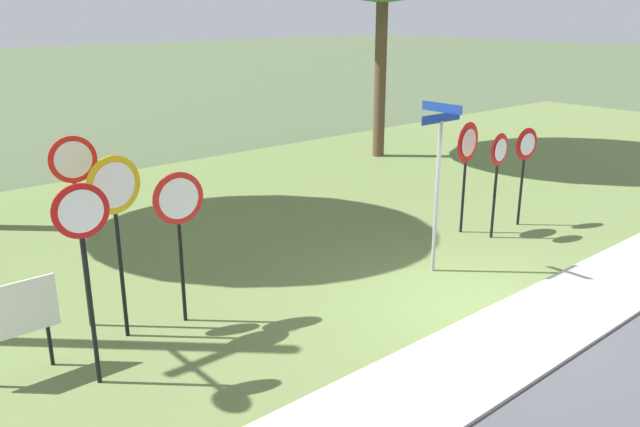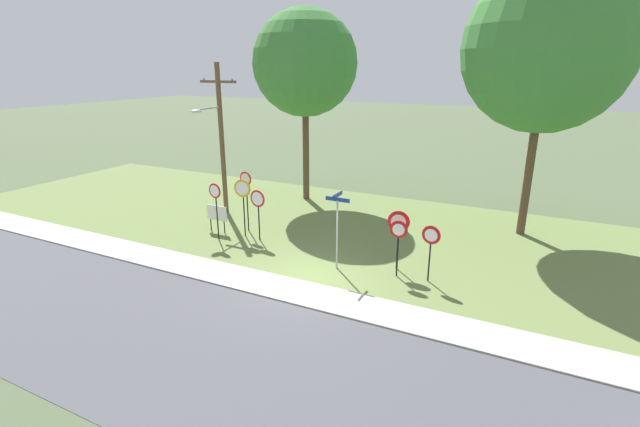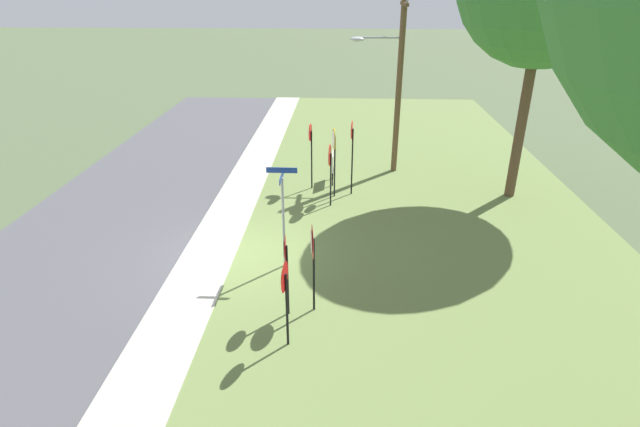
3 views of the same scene
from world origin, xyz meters
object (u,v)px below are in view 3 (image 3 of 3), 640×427
at_px(stop_sign_far_left, 311,143).
at_px(yield_sign_near_right, 312,249).
at_px(stop_sign_near_right, 330,162).
at_px(utility_pole, 396,73).
at_px(stop_sign_near_left, 334,147).
at_px(yield_sign_near_left, 285,257).
at_px(street_name_post, 283,209).
at_px(yield_sign_far_left, 285,286).
at_px(stop_sign_far_center, 352,143).
at_px(notice_board, 333,162).

bearing_deg(stop_sign_far_left, yield_sign_near_right, 9.22).
relative_size(stop_sign_near_right, yield_sign_near_right, 0.99).
bearing_deg(utility_pole, stop_sign_near_right, -32.94).
xyz_separation_m(stop_sign_far_left, yield_sign_near_right, (7.97, 0.55, -0.13)).
bearing_deg(stop_sign_near_left, yield_sign_near_left, -15.20).
height_order(stop_sign_near_left, yield_sign_near_left, stop_sign_near_left).
bearing_deg(street_name_post, yield_sign_far_left, 7.40).
bearing_deg(stop_sign_near_right, stop_sign_far_center, 150.06).
distance_m(stop_sign_near_left, stop_sign_far_left, 1.19).
relative_size(stop_sign_near_left, street_name_post, 0.88).
distance_m(stop_sign_near_right, yield_sign_near_left, 6.58).
height_order(yield_sign_near_left, yield_sign_near_right, yield_sign_near_right).
height_order(stop_sign_far_left, notice_board, stop_sign_far_left).
bearing_deg(stop_sign_near_right, notice_board, -176.82).
distance_m(stop_sign_near_left, notice_board, 1.83).
distance_m(stop_sign_near_right, street_name_post, 4.43).
relative_size(street_name_post, utility_pole, 0.39).
bearing_deg(yield_sign_far_left, yield_sign_near_left, -168.39).
distance_m(stop_sign_near_left, stop_sign_near_right, 0.91).
xyz_separation_m(yield_sign_far_left, utility_pole, (-11.47, 3.20, 2.54)).
xyz_separation_m(stop_sign_near_left, stop_sign_far_left, (-0.79, -0.90, -0.08)).
distance_m(yield_sign_near_right, yield_sign_far_left, 1.42).
relative_size(yield_sign_near_right, notice_board, 1.84).
bearing_deg(stop_sign_far_center, utility_pole, 153.08).
relative_size(stop_sign_far_left, utility_pole, 0.34).
relative_size(stop_sign_far_left, street_name_post, 0.87).
xyz_separation_m(yield_sign_near_left, yield_sign_far_left, (1.13, 0.11, -0.03)).
relative_size(yield_sign_far_left, notice_board, 1.68).
height_order(stop_sign_near_right, stop_sign_far_left, stop_sign_far_left).
distance_m(stop_sign_near_left, yield_sign_near_left, 7.45).
bearing_deg(stop_sign_near_right, utility_pole, 151.39).
distance_m(stop_sign_far_center, utility_pole, 3.81).
relative_size(stop_sign_near_right, stop_sign_far_center, 0.81).
bearing_deg(yield_sign_near_right, yield_sign_near_left, -79.91).
relative_size(stop_sign_near_right, yield_sign_far_left, 1.09).
distance_m(stop_sign_far_left, utility_pole, 4.51).
bearing_deg(yield_sign_far_left, utility_pole, 170.46).
bearing_deg(yield_sign_near_right, stop_sign_near_left, 169.64).
bearing_deg(yield_sign_far_left, street_name_post, -166.89).
relative_size(stop_sign_far_center, yield_sign_far_left, 1.34).
distance_m(yield_sign_near_left, yield_sign_far_left, 1.13).
relative_size(stop_sign_far_left, stop_sign_far_center, 0.91).
xyz_separation_m(yield_sign_near_left, utility_pole, (-10.34, 3.31, 2.51)).
bearing_deg(utility_pole, yield_sign_near_right, -14.90).
bearing_deg(stop_sign_near_left, stop_sign_far_left, -139.11).
xyz_separation_m(stop_sign_far_center, street_name_post, (5.40, -1.91, -0.25)).
distance_m(stop_sign_near_left, yield_sign_near_right, 7.20).
relative_size(stop_sign_near_right, street_name_post, 0.77).
xyz_separation_m(stop_sign_near_right, stop_sign_far_center, (-1.12, 0.77, 0.36)).
bearing_deg(stop_sign_near_left, yield_sign_far_left, -13.50).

